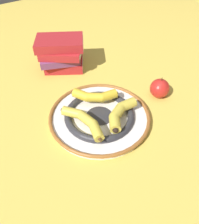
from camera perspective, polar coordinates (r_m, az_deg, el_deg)
ground_plane at (r=0.81m, az=1.55°, el=-0.68°), size 2.80×2.80×0.00m
decorative_bowl at (r=0.79m, az=0.00°, el=-1.07°), size 0.36×0.36×0.03m
banana_a at (r=0.81m, az=-1.52°, el=4.23°), size 0.13×0.15×0.04m
banana_b at (r=0.75m, az=5.51°, el=-0.09°), size 0.10×0.17×0.04m
banana_c at (r=0.72m, az=-3.70°, el=-2.42°), size 0.20×0.08×0.03m
book_stack at (r=1.03m, az=-9.87°, el=14.89°), size 0.23×0.24×0.14m
apple at (r=0.90m, az=15.42°, el=5.99°), size 0.08×0.08×0.09m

